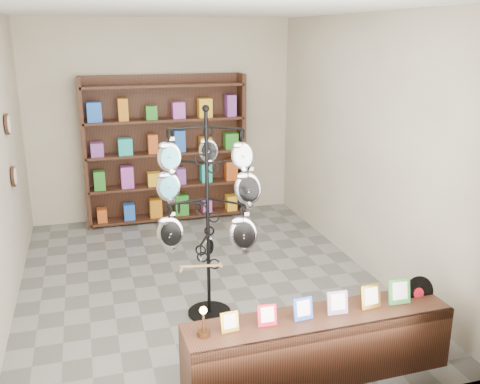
% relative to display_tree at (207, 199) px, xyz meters
% --- Properties ---
extents(ground, '(5.00, 5.00, 0.00)m').
position_rel_display_tree_xyz_m(ground, '(0.07, 0.79, -1.24)').
color(ground, slate).
rests_on(ground, ground).
extents(room_envelope, '(5.00, 5.00, 5.00)m').
position_rel_display_tree_xyz_m(room_envelope, '(0.07, 0.79, 0.61)').
color(room_envelope, beige).
rests_on(room_envelope, ground).
extents(display_tree, '(1.13, 1.11, 2.14)m').
position_rel_display_tree_xyz_m(display_tree, '(0.00, 0.00, 0.00)').
color(display_tree, black).
rests_on(display_tree, ground).
extents(front_shelf, '(2.26, 0.51, 0.80)m').
position_rel_display_tree_xyz_m(front_shelf, '(0.64, -1.26, -0.96)').
color(front_shelf, black).
rests_on(front_shelf, ground).
extents(back_shelving, '(2.42, 0.36, 2.20)m').
position_rel_display_tree_xyz_m(back_shelving, '(0.07, 3.08, -0.21)').
color(back_shelving, black).
rests_on(back_shelving, ground).
extents(wall_clocks, '(0.03, 0.24, 0.84)m').
position_rel_display_tree_xyz_m(wall_clocks, '(-1.90, 1.59, 0.26)').
color(wall_clocks, black).
rests_on(wall_clocks, ground).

